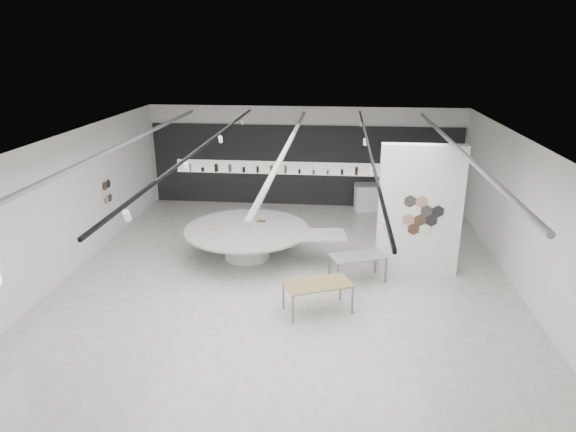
# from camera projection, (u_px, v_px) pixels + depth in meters

# --- Properties ---
(room) EXTENTS (12.02, 14.02, 3.82)m
(room) POSITION_uv_depth(u_px,v_px,m) (282.00, 208.00, 13.05)
(room) COLOR beige
(room) RESTS_ON ground
(back_wall_display) EXTENTS (11.80, 0.27, 3.10)m
(back_wall_display) POSITION_uv_depth(u_px,v_px,m) (302.00, 166.00, 19.75)
(back_wall_display) COLOR black
(back_wall_display) RESTS_ON ground
(partition_column) EXTENTS (2.20, 0.38, 3.60)m
(partition_column) POSITION_uv_depth(u_px,v_px,m) (420.00, 211.00, 13.74)
(partition_column) COLOR white
(partition_column) RESTS_ON ground
(display_island) EXTENTS (4.95, 4.04, 0.93)m
(display_island) POSITION_uv_depth(u_px,v_px,m) (250.00, 239.00, 15.08)
(display_island) COLOR white
(display_island) RESTS_ON ground
(sample_table_wood) EXTENTS (1.74, 1.34, 0.73)m
(sample_table_wood) POSITION_uv_depth(u_px,v_px,m) (318.00, 286.00, 12.03)
(sample_table_wood) COLOR olive
(sample_table_wood) RESTS_ON ground
(sample_table_stone) EXTENTS (1.60, 1.19, 0.74)m
(sample_table_stone) POSITION_uv_depth(u_px,v_px,m) (358.00, 258.00, 13.57)
(sample_table_stone) COLOR gray
(sample_table_stone) RESTS_ON ground
(kitchen_counter) EXTENTS (1.86, 0.92, 1.41)m
(kitchen_counter) POSITION_uv_depth(u_px,v_px,m) (378.00, 197.00, 19.41)
(kitchen_counter) COLOR white
(kitchen_counter) RESTS_ON ground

